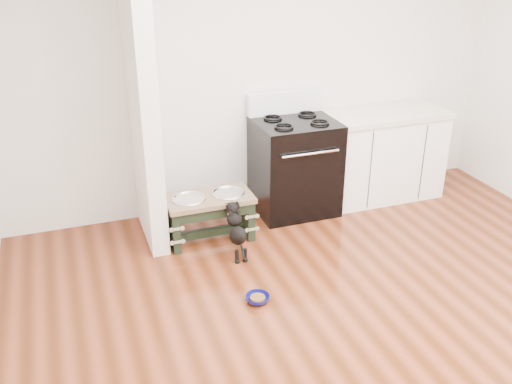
% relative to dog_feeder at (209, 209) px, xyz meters
% --- Properties ---
extents(ground, '(5.00, 5.00, 0.00)m').
position_rel_dog_feeder_xyz_m(ground, '(0.70, -1.85, -0.30)').
color(ground, '#49200D').
rests_on(ground, ground).
extents(room_shell, '(5.00, 5.00, 5.00)m').
position_rel_dog_feeder_xyz_m(room_shell, '(0.70, -1.85, 1.32)').
color(room_shell, silver).
rests_on(room_shell, ground).
extents(partition_wall, '(0.15, 0.80, 2.70)m').
position_rel_dog_feeder_xyz_m(partition_wall, '(-0.48, 0.25, 1.05)').
color(partition_wall, silver).
rests_on(partition_wall, ground).
extents(oven_range, '(0.76, 0.69, 1.14)m').
position_rel_dog_feeder_xyz_m(oven_range, '(0.95, 0.31, 0.18)').
color(oven_range, black).
rests_on(oven_range, ground).
extents(cabinet_run, '(1.24, 0.64, 0.91)m').
position_rel_dog_feeder_xyz_m(cabinet_run, '(1.93, 0.33, 0.15)').
color(cabinet_run, white).
rests_on(cabinet_run, ground).
extents(dog_feeder, '(0.77, 0.41, 0.44)m').
position_rel_dog_feeder_xyz_m(dog_feeder, '(0.00, 0.00, 0.00)').
color(dog_feeder, black).
rests_on(dog_feeder, ground).
extents(puppy, '(0.14, 0.40, 0.47)m').
position_rel_dog_feeder_xyz_m(puppy, '(0.14, -0.36, -0.04)').
color(puppy, black).
rests_on(puppy, ground).
extents(floor_bowl, '(0.23, 0.23, 0.06)m').
position_rel_dog_feeder_xyz_m(floor_bowl, '(0.08, -1.06, -0.27)').
color(floor_bowl, navy).
rests_on(floor_bowl, ground).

